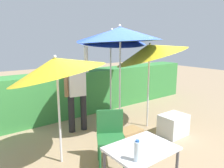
# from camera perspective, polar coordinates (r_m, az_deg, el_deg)

# --- Properties ---
(ground_plane) EXTENTS (24.00, 24.00, 0.00)m
(ground_plane) POSITION_cam_1_polar(r_m,az_deg,el_deg) (4.64, 2.30, -14.05)
(ground_plane) COLOR #9E8466
(hedge_row) EXTENTS (8.00, 0.70, 1.18)m
(hedge_row) POSITION_cam_1_polar(r_m,az_deg,el_deg) (5.97, -9.44, -2.26)
(hedge_row) COLOR #38843D
(hedge_row) RESTS_ON ground_plane
(umbrella_rainbow) EXTENTS (1.67, 1.68, 2.37)m
(umbrella_rainbow) POSITION_cam_1_polar(r_m,az_deg,el_deg) (5.22, -0.19, 12.58)
(umbrella_rainbow) COLOR silver
(umbrella_rainbow) RESTS_ON ground_plane
(umbrella_orange) EXTENTS (1.71, 1.72, 2.33)m
(umbrella_orange) POSITION_cam_1_polar(r_m,az_deg,el_deg) (4.40, 2.17, 13.10)
(umbrella_orange) COLOR silver
(umbrella_orange) RESTS_ON ground_plane
(umbrella_yellow) EXTENTS (1.56, 1.52, 1.99)m
(umbrella_yellow) POSITION_cam_1_polar(r_m,az_deg,el_deg) (3.36, -14.76, 4.60)
(umbrella_yellow) COLOR silver
(umbrella_yellow) RESTS_ON ground_plane
(umbrella_navy) EXTENTS (1.68, 1.62, 2.23)m
(umbrella_navy) POSITION_cam_1_polar(r_m,az_deg,el_deg) (4.81, 10.03, 8.70)
(umbrella_navy) COLOR silver
(umbrella_navy) RESTS_ON ground_plane
(person_vendor) EXTENTS (0.56, 0.28, 1.88)m
(person_vendor) POSITION_cam_1_polar(r_m,az_deg,el_deg) (4.71, -9.39, -1.70)
(person_vendor) COLOR black
(person_vendor) RESTS_ON ground_plane
(chair_plastic) EXTENTS (0.60, 0.60, 0.89)m
(chair_plastic) POSITION_cam_1_polar(r_m,az_deg,el_deg) (3.54, -0.38, -13.40)
(chair_plastic) COLOR #236633
(chair_plastic) RESTS_ON ground_plane
(cooler_box) EXTENTS (0.57, 0.44, 0.46)m
(cooler_box) POSITION_cam_1_polar(r_m,az_deg,el_deg) (4.83, 16.07, -10.49)
(cooler_box) COLOR silver
(cooler_box) RESTS_ON ground_plane
(crate_cardboard) EXTENTS (0.46, 0.30, 0.38)m
(crate_cardboard) POSITION_cam_1_polar(r_m,az_deg,el_deg) (4.13, 4.61, -14.54)
(crate_cardboard) COLOR #9E7A4C
(crate_cardboard) RESTS_ON ground_plane
(folding_table) EXTENTS (0.80, 0.60, 0.75)m
(folding_table) POSITION_cam_1_polar(r_m,az_deg,el_deg) (2.73, 7.83, -18.18)
(folding_table) COLOR #4C4C51
(folding_table) RESTS_ON ground_plane
(bottle_water) EXTENTS (0.07, 0.07, 0.24)m
(bottle_water) POSITION_cam_1_polar(r_m,az_deg,el_deg) (2.37, 6.76, -17.40)
(bottle_water) COLOR silver
(bottle_water) RESTS_ON folding_table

